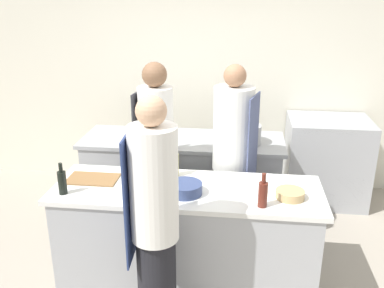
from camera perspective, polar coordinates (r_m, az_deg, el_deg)
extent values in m
plane|color=#A89E8E|center=(3.94, -0.64, -17.69)|extent=(16.00, 16.00, 0.00)
cube|color=silver|center=(5.33, 2.32, 9.12)|extent=(8.00, 0.06, 2.80)
cube|color=#A8AAAF|center=(3.69, -0.66, -12.42)|extent=(2.09, 0.70, 0.86)
cube|color=white|center=(3.47, -0.69, -6.17)|extent=(2.18, 0.73, 0.04)
cube|color=#A8AAAF|center=(4.75, -1.22, -4.61)|extent=(2.07, 0.70, 0.86)
cube|color=#A8AAAF|center=(4.58, -1.26, 0.50)|extent=(2.16, 0.73, 0.04)
cube|color=#A8AAAF|center=(5.27, 17.42, -2.12)|extent=(0.92, 0.71, 1.01)
cube|color=black|center=(5.05, 17.81, -5.99)|extent=(0.74, 0.01, 0.35)
cube|color=black|center=(4.80, 18.68, 1.43)|extent=(0.78, 0.01, 0.06)
cylinder|color=black|center=(3.20, -4.66, -18.58)|extent=(0.27, 0.27, 0.83)
cylinder|color=white|center=(2.77, -5.13, -5.40)|extent=(0.32, 0.32, 0.78)
cube|color=navy|center=(2.85, -8.38, -7.33)|extent=(0.03, 0.30, 0.89)
sphere|color=tan|center=(2.60, -5.47, 4.40)|extent=(0.20, 0.20, 0.20)
cylinder|color=black|center=(4.21, 5.15, -8.39)|extent=(0.31, 0.31, 0.83)
cylinder|color=silver|center=(3.89, 5.51, 2.02)|extent=(0.37, 0.37, 0.77)
cube|color=#4C567F|center=(3.88, 8.11, 0.12)|extent=(0.10, 0.34, 0.88)
sphere|color=#9E7051|center=(3.77, 5.76, 9.06)|extent=(0.20, 0.20, 0.20)
cylinder|color=black|center=(4.24, -4.50, -8.10)|extent=(0.27, 0.27, 0.83)
cylinder|color=white|center=(3.93, -4.81, 2.18)|extent=(0.32, 0.32, 0.76)
cube|color=#2D2D33|center=(4.02, -7.01, 0.89)|extent=(0.05, 0.30, 0.87)
sphere|color=brown|center=(3.80, -5.03, 9.21)|extent=(0.22, 0.22, 0.22)
cylinder|color=#19471E|center=(3.61, -6.56, -2.94)|extent=(0.08, 0.08, 0.23)
cylinder|color=#19471E|center=(3.55, -6.66, -0.61)|extent=(0.04, 0.04, 0.09)
cylinder|color=#5B2319|center=(3.19, 9.42, -6.69)|extent=(0.07, 0.07, 0.19)
cylinder|color=#5B2319|center=(3.13, 9.56, -4.53)|extent=(0.03, 0.03, 0.07)
cylinder|color=#B2A84C|center=(3.64, -2.46, -2.81)|extent=(0.09, 0.09, 0.20)
cylinder|color=#B2A84C|center=(3.59, -2.49, -0.77)|extent=(0.04, 0.04, 0.08)
cylinder|color=#2D5175|center=(3.63, -4.04, -3.47)|extent=(0.06, 0.06, 0.14)
cylinder|color=#2D5175|center=(3.59, -4.07, -2.06)|extent=(0.03, 0.03, 0.05)
cylinder|color=black|center=(3.48, -16.91, -4.97)|extent=(0.07, 0.07, 0.19)
cylinder|color=black|center=(3.43, -17.12, -3.02)|extent=(0.03, 0.03, 0.07)
cylinder|color=tan|center=(3.38, 12.95, -6.54)|extent=(0.22, 0.22, 0.06)
cylinder|color=navy|center=(3.35, -0.89, -5.95)|extent=(0.27, 0.27, 0.09)
cube|color=olive|center=(3.70, -13.10, -4.55)|extent=(0.42, 0.26, 0.01)
cylinder|color=#A8AAAF|center=(4.43, 7.21, 1.29)|extent=(0.31, 0.31, 0.20)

